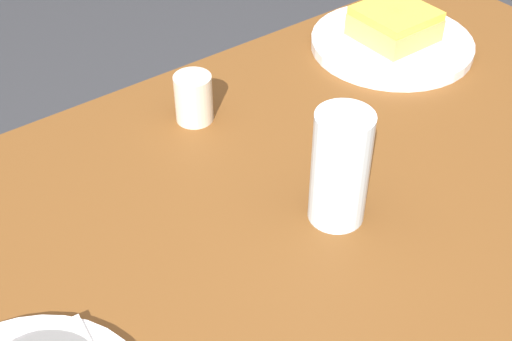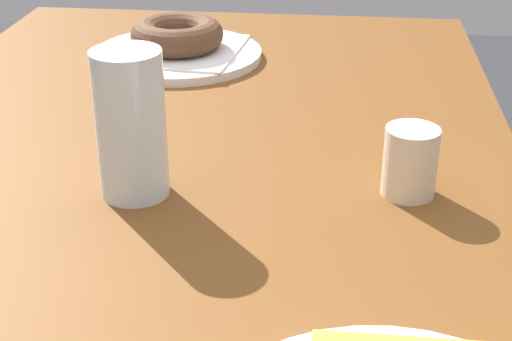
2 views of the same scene
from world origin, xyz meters
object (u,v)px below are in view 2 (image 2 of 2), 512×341
donut_chocolate_ring (177,34)px  water_glass (131,125)px  plate_chocolate_ring (178,55)px  sugar_jar (410,162)px

donut_chocolate_ring → water_glass: 0.38m
plate_chocolate_ring → donut_chocolate_ring: 0.03m
plate_chocolate_ring → donut_chocolate_ring: size_ratio=1.82×
plate_chocolate_ring → water_glass: 0.38m
plate_chocolate_ring → water_glass: size_ratio=1.68×
water_glass → plate_chocolate_ring: bearing=5.7°
sugar_jar → plate_chocolate_ring: bearing=38.6°
plate_chocolate_ring → sugar_jar: bearing=-141.4°
donut_chocolate_ring → sugar_jar: sugar_jar is taller
plate_chocolate_ring → water_glass: bearing=-174.3°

